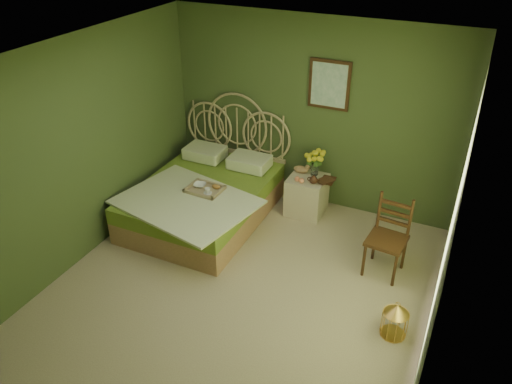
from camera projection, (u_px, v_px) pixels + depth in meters
The scene contains 14 objects.
floor at pixel (238, 292), 5.58m from camera, with size 4.50×4.50×0.00m, color #C0AD8A.
ceiling at pixel (232, 61), 4.25m from camera, with size 4.50×4.50×0.00m, color silver.
wall_back at pixel (311, 114), 6.67m from camera, with size 4.00×4.00×0.00m, color #47582E.
wall_left at pixel (78, 154), 5.64m from camera, with size 4.50×4.50×0.00m, color #47582E.
wall_right at pixel (447, 243), 4.19m from camera, with size 4.50×4.50×0.00m, color #47582E.
wall_art at pixel (329, 85), 6.34m from camera, with size 0.54×0.04×0.64m.
bed at pixel (205, 196), 6.76m from camera, with size 1.83×2.32×1.43m.
nightstand at pixel (308, 190), 6.83m from camera, with size 0.49×0.50×0.97m.
chair at pixel (389, 231), 5.68m from camera, with size 0.46×0.46×0.95m.
birdcage at pixel (395, 320), 4.95m from camera, with size 0.25×0.25×0.39m.
book_lower at pixel (321, 179), 6.67m from camera, with size 0.18×0.25×0.02m, color #381E0F.
book_upper at pixel (321, 178), 6.66m from camera, with size 0.17×0.23×0.02m, color #472819.
cereal_bowl at pixel (200, 185), 6.50m from camera, with size 0.16×0.16×0.04m, color white.
coffee_cup at pixel (208, 191), 6.34m from camera, with size 0.08×0.08×0.07m, color white.
Camera 1 is at (1.96, -3.75, 3.81)m, focal length 35.00 mm.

